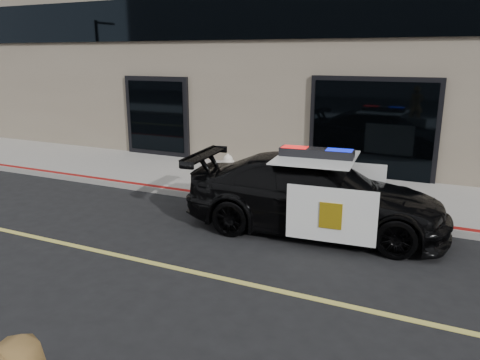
% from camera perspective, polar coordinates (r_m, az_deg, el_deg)
% --- Properties ---
extents(ground, '(120.00, 120.00, 0.00)m').
position_cam_1_polar(ground, '(6.98, 13.16, -14.80)').
color(ground, black).
rests_on(ground, ground).
extents(sidewalk_n, '(60.00, 3.50, 0.15)m').
position_cam_1_polar(sidewalk_n, '(11.77, 18.68, -2.33)').
color(sidewalk_n, gray).
rests_on(sidewalk_n, ground).
extents(police_car, '(2.98, 5.48, 1.68)m').
position_cam_1_polar(police_car, '(9.38, 9.13, -1.72)').
color(police_car, black).
rests_on(police_car, ground).
extents(fire_hydrant, '(0.37, 0.52, 0.83)m').
position_cam_1_polar(fire_hydrant, '(12.04, -1.49, 1.15)').
color(fire_hydrant, white).
rests_on(fire_hydrant, sidewalk_n).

